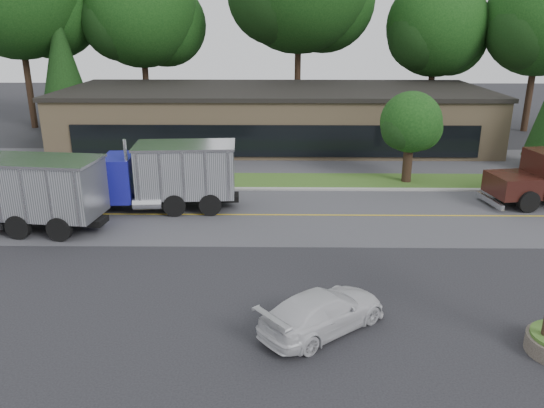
{
  "coord_description": "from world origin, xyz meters",
  "views": [
    {
      "loc": [
        2.34,
        -15.77,
        9.09
      ],
      "look_at": [
        2.05,
        5.47,
        1.8
      ],
      "focal_mm": 35.0,
      "sensor_mm": 36.0,
      "label": 1
    }
  ],
  "objects": [
    {
      "name": "center_line",
      "position": [
        0.0,
        9.0,
        0.0
      ],
      "size": [
        60.0,
        0.12,
        0.01
      ],
      "primitive_type": "cube",
      "color": "gold",
      "rests_on": "ground"
    },
    {
      "name": "curb",
      "position": [
        0.0,
        13.2,
        0.0
      ],
      "size": [
        60.0,
        0.3,
        0.12
      ],
      "primitive_type": "cube",
      "color": "#9E9E99",
      "rests_on": "ground"
    },
    {
      "name": "tree_verge",
      "position": [
        10.06,
        15.05,
        3.42
      ],
      "size": [
        3.78,
        3.56,
        5.39
      ],
      "color": "#382619",
      "rests_on": "ground"
    },
    {
      "name": "road",
      "position": [
        0.0,
        9.0,
        0.0
      ],
      "size": [
        60.0,
        8.0,
        0.02
      ],
      "primitive_type": "cube",
      "color": "#5A5A60",
      "rests_on": "ground"
    },
    {
      "name": "strip_mall",
      "position": [
        2.0,
        26.0,
        2.0
      ],
      "size": [
        32.0,
        12.0,
        4.0
      ],
      "primitive_type": "cube",
      "color": "tan",
      "rests_on": "ground"
    },
    {
      "name": "evergreen_left",
      "position": [
        -16.0,
        30.0,
        5.68
      ],
      "size": [
        4.54,
        4.54,
        10.33
      ],
      "color": "#382619",
      "rests_on": "ground"
    },
    {
      "name": "ground",
      "position": [
        0.0,
        0.0,
        0.0
      ],
      "size": [
        140.0,
        140.0,
        0.0
      ],
      "primitive_type": "plane",
      "color": "#2F2F34",
      "rests_on": "ground"
    },
    {
      "name": "tree_far_e",
      "position": [
        24.15,
        31.12,
        8.86
      ],
      "size": [
        9.73,
        9.16,
        13.88
      ],
      "color": "#382619",
      "rests_on": "ground"
    },
    {
      "name": "grass_verge",
      "position": [
        0.0,
        15.0,
        0.0
      ],
      "size": [
        60.0,
        3.4,
        0.03
      ],
      "primitive_type": "cube",
      "color": "#35561D",
      "rests_on": "ground"
    },
    {
      "name": "tree_far_d",
      "position": [
        16.14,
        33.11,
        8.37
      ],
      "size": [
        9.2,
        8.66,
        13.12
      ],
      "color": "#382619",
      "rests_on": "ground"
    },
    {
      "name": "dump_truck_blue",
      "position": [
        -3.51,
        9.9,
        1.81
      ],
      "size": [
        8.58,
        3.18,
        3.36
      ],
      "rotation": [
        0.0,
        0.0,
        3.21
      ],
      "color": "black",
      "rests_on": "ground"
    },
    {
      "name": "dump_truck_red",
      "position": [
        -9.7,
        7.02,
        1.81
      ],
      "size": [
        9.48,
        3.61,
        3.36
      ],
      "rotation": [
        0.0,
        0.0,
        3.03
      ],
      "color": "black",
      "rests_on": "ground"
    },
    {
      "name": "rally_car",
      "position": [
        3.73,
        -1.34,
        0.64
      ],
      "size": [
        4.54,
        4.19,
        1.28
      ],
      "primitive_type": "imported",
      "rotation": [
        0.0,
        0.0,
        2.26
      ],
      "color": "silver",
      "rests_on": "ground"
    },
    {
      "name": "far_parking",
      "position": [
        0.0,
        20.0,
        0.0
      ],
      "size": [
        60.0,
        7.0,
        0.02
      ],
      "primitive_type": "cube",
      "color": "#5A5A60",
      "rests_on": "ground"
    },
    {
      "name": "tree_far_b",
      "position": [
        -9.84,
        34.13,
        9.65
      ],
      "size": [
        10.6,
        9.98,
        15.12
      ],
      "color": "#382619",
      "rests_on": "ground"
    }
  ]
}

